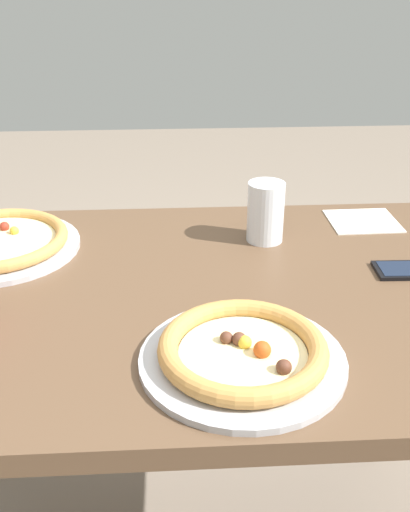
{
  "coord_description": "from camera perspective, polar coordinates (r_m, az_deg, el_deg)",
  "views": [
    {
      "loc": [
        -0.02,
        -1.0,
        1.33
      ],
      "look_at": [
        0.05,
        0.08,
        0.78
      ],
      "focal_mm": 42.32,
      "sensor_mm": 36.0,
      "label": 1
    }
  ],
  "objects": [
    {
      "name": "dining_table",
      "position": [
        1.22,
        -1.96,
        -7.92
      ],
      "size": [
        1.23,
        0.82,
        0.75
      ],
      "color": "brown",
      "rests_on": "ground"
    },
    {
      "name": "pizza_near",
      "position": [
        0.95,
        3.6,
        -9.1
      ],
      "size": [
        0.33,
        0.33,
        0.04
      ],
      "color": "#B7B7BC",
      "rests_on": "dining_table"
    },
    {
      "name": "water_cup_clear",
      "position": [
        1.33,
        5.74,
        4.21
      ],
      "size": [
        0.08,
        0.08,
        0.13
      ],
      "color": "silver",
      "rests_on": "dining_table"
    },
    {
      "name": "paper_napkin",
      "position": [
        1.49,
        14.7,
        3.21
      ],
      "size": [
        0.16,
        0.15,
        0.0
      ],
      "primitive_type": "cube",
      "rotation": [
        0.0,
        0.0,
        0.02
      ],
      "color": "white",
      "rests_on": "dining_table"
    }
  ]
}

